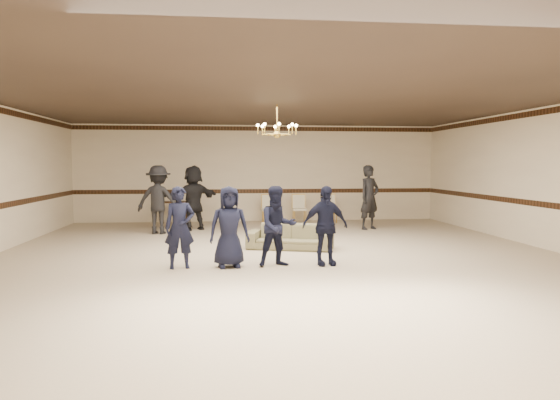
{
  "coord_description": "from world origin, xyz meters",
  "views": [
    {
      "loc": [
        -1.18,
        -10.33,
        1.92
      ],
      "look_at": [
        -0.1,
        -0.5,
        1.22
      ],
      "focal_mm": 33.31,
      "sensor_mm": 36.0,
      "label": 1
    }
  ],
  "objects_px": {
    "boy_b": "(229,227)",
    "banquet_chair_mid": "(300,209)",
    "adult_left": "(159,200)",
    "adult_mid": "(193,198)",
    "boy_d": "(325,226)",
    "settee": "(290,237)",
    "banquet_chair_left": "(269,209)",
    "adult_right": "(369,197)",
    "chandelier": "(277,120)",
    "boy_c": "(278,226)",
    "banquet_chair_right": "(330,209)",
    "boy_a": "(180,228)",
    "console_table": "(175,213)"
  },
  "relations": [
    {
      "from": "banquet_chair_left",
      "to": "banquet_chair_right",
      "type": "distance_m",
      "value": 2.0
    },
    {
      "from": "settee",
      "to": "console_table",
      "type": "bearing_deg",
      "value": 137.21
    },
    {
      "from": "adult_mid",
      "to": "banquet_chair_mid",
      "type": "distance_m",
      "value": 3.64
    },
    {
      "from": "adult_left",
      "to": "adult_mid",
      "type": "height_order",
      "value": "same"
    },
    {
      "from": "banquet_chair_right",
      "to": "banquet_chair_mid",
      "type": "bearing_deg",
      "value": -175.97
    },
    {
      "from": "boy_c",
      "to": "banquet_chair_right",
      "type": "bearing_deg",
      "value": 58.77
    },
    {
      "from": "boy_c",
      "to": "banquet_chair_mid",
      "type": "relative_size",
      "value": 1.65
    },
    {
      "from": "banquet_chair_mid",
      "to": "console_table",
      "type": "distance_m",
      "value": 4.01
    },
    {
      "from": "banquet_chair_left",
      "to": "boy_c",
      "type": "bearing_deg",
      "value": -95.92
    },
    {
      "from": "boy_a",
      "to": "adult_left",
      "type": "distance_m",
      "value": 4.95
    },
    {
      "from": "banquet_chair_mid",
      "to": "console_table",
      "type": "relative_size",
      "value": 1.06
    },
    {
      "from": "banquet_chair_left",
      "to": "adult_right",
      "type": "bearing_deg",
      "value": -35.45
    },
    {
      "from": "boy_a",
      "to": "boy_b",
      "type": "xyz_separation_m",
      "value": [
        0.9,
        0.0,
        0.0
      ]
    },
    {
      "from": "boy_d",
      "to": "banquet_chair_left",
      "type": "xyz_separation_m",
      "value": [
        -0.45,
        6.98,
        -0.3
      ]
    },
    {
      "from": "boy_b",
      "to": "banquet_chair_right",
      "type": "relative_size",
      "value": 1.65
    },
    {
      "from": "banquet_chair_left",
      "to": "console_table",
      "type": "relative_size",
      "value": 1.06
    },
    {
      "from": "chandelier",
      "to": "banquet_chair_left",
      "type": "xyz_separation_m",
      "value": [
        0.28,
        5.21,
        -2.42
      ]
    },
    {
      "from": "boy_d",
      "to": "banquet_chair_mid",
      "type": "distance_m",
      "value": 7.0
    },
    {
      "from": "banquet_chair_left",
      "to": "banquet_chair_mid",
      "type": "relative_size",
      "value": 1.0
    },
    {
      "from": "settee",
      "to": "adult_mid",
      "type": "xyz_separation_m",
      "value": [
        -2.35,
        3.61,
        0.66
      ]
    },
    {
      "from": "settee",
      "to": "adult_left",
      "type": "relative_size",
      "value": 1.02
    },
    {
      "from": "banquet_chair_mid",
      "to": "banquet_chair_right",
      "type": "relative_size",
      "value": 1.0
    },
    {
      "from": "boy_b",
      "to": "boy_c",
      "type": "distance_m",
      "value": 0.9
    },
    {
      "from": "boy_b",
      "to": "banquet_chair_right",
      "type": "distance_m",
      "value": 7.75
    },
    {
      "from": "boy_b",
      "to": "boy_d",
      "type": "distance_m",
      "value": 1.8
    },
    {
      "from": "boy_c",
      "to": "banquet_chair_mid",
      "type": "distance_m",
      "value": 7.13
    },
    {
      "from": "boy_d",
      "to": "adult_left",
      "type": "height_order",
      "value": "adult_left"
    },
    {
      "from": "boy_c",
      "to": "adult_mid",
      "type": "height_order",
      "value": "adult_mid"
    },
    {
      "from": "chandelier",
      "to": "boy_d",
      "type": "xyz_separation_m",
      "value": [
        0.73,
        -1.77,
        -2.12
      ]
    },
    {
      "from": "boy_b",
      "to": "banquet_chair_mid",
      "type": "xyz_separation_m",
      "value": [
        2.35,
        6.98,
        -0.3
      ]
    },
    {
      "from": "adult_right",
      "to": "banquet_chair_right",
      "type": "height_order",
      "value": "adult_right"
    },
    {
      "from": "boy_d",
      "to": "settee",
      "type": "xyz_separation_m",
      "value": [
        -0.41,
        1.94,
        -0.47
      ]
    },
    {
      "from": "adult_right",
      "to": "chandelier",
      "type": "bearing_deg",
      "value": -161.4
    },
    {
      "from": "adult_left",
      "to": "banquet_chair_mid",
      "type": "distance_m",
      "value": 4.74
    },
    {
      "from": "settee",
      "to": "banquet_chair_left",
      "type": "distance_m",
      "value": 5.04
    },
    {
      "from": "boy_b",
      "to": "banquet_chair_left",
      "type": "height_order",
      "value": "boy_b"
    },
    {
      "from": "banquet_chair_left",
      "to": "boy_d",
      "type": "bearing_deg",
      "value": -88.54
    },
    {
      "from": "boy_c",
      "to": "settee",
      "type": "bearing_deg",
      "value": 63.84
    },
    {
      "from": "boy_b",
      "to": "adult_mid",
      "type": "height_order",
      "value": "adult_mid"
    },
    {
      "from": "adult_left",
      "to": "banquet_chair_left",
      "type": "bearing_deg",
      "value": -134.42
    },
    {
      "from": "banquet_chair_mid",
      "to": "banquet_chair_right",
      "type": "bearing_deg",
      "value": 1.58
    },
    {
      "from": "boy_b",
      "to": "banquet_chair_mid",
      "type": "relative_size",
      "value": 1.65
    },
    {
      "from": "boy_b",
      "to": "boy_d",
      "type": "height_order",
      "value": "same"
    },
    {
      "from": "adult_mid",
      "to": "banquet_chair_left",
      "type": "height_order",
      "value": "adult_mid"
    },
    {
      "from": "boy_c",
      "to": "banquet_chair_left",
      "type": "distance_m",
      "value": 7.0
    },
    {
      "from": "boy_b",
      "to": "adult_left",
      "type": "relative_size",
      "value": 0.8
    },
    {
      "from": "boy_c",
      "to": "banquet_chair_mid",
      "type": "xyz_separation_m",
      "value": [
        1.45,
        6.98,
        -0.3
      ]
    },
    {
      "from": "adult_mid",
      "to": "boy_b",
      "type": "bearing_deg",
      "value": 65.0
    },
    {
      "from": "adult_mid",
      "to": "banquet_chair_left",
      "type": "relative_size",
      "value": 2.05
    },
    {
      "from": "chandelier",
      "to": "console_table",
      "type": "height_order",
      "value": "chandelier"
    }
  ]
}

